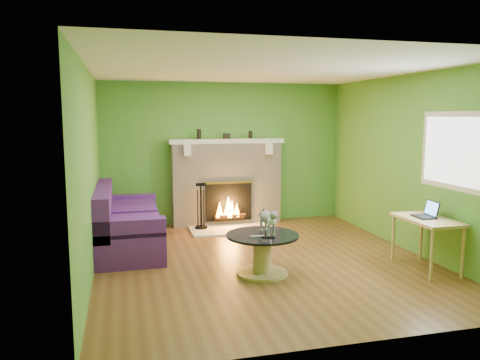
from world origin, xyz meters
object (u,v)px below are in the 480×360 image
Objects in this scene: coffee_table at (262,251)px; desk at (427,224)px; cat at (267,220)px; sofa at (124,225)px.

coffee_table is 2.17m from desk.
cat reaches higher than coffee_table.
desk is 2.09m from cat.
sofa is 2.30× the size of desk.
sofa is 2.33m from coffee_table.
cat is (-2.05, 0.38, 0.09)m from desk.
coffee_table is at bearing -151.70° from cat.
sofa reaches higher than coffee_table.
desk is at bearing -27.09° from sofa.
coffee_table is (1.68, -1.61, -0.07)m from sofa.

